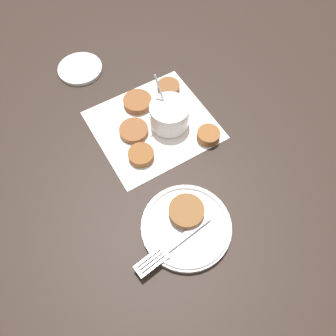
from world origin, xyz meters
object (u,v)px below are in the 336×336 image
extra_saucer (80,69)px  serving_plate (186,226)px  sauce_bowl (169,116)px  fork (166,250)px  fritter_on_plate (186,211)px

extra_saucer → serving_plate: bearing=95.5°
extra_saucer → sauce_bowl: bearing=116.9°
extra_saucer → fork: bearing=89.1°
serving_plate → extra_saucer: 0.55m
sauce_bowl → fork: sauce_bowl is taller
fritter_on_plate → extra_saucer: fritter_on_plate is taller
fritter_on_plate → serving_plate: bearing=64.4°
fritter_on_plate → fork: (0.07, 0.05, -0.01)m
serving_plate → fritter_on_plate: 0.03m
sauce_bowl → fritter_on_plate: bearing=72.0°
sauce_bowl → fritter_on_plate: sauce_bowl is taller
serving_plate → fritter_on_plate: (-0.01, -0.02, 0.02)m
serving_plate → fork: bearing=25.9°
serving_plate → extra_saucer: serving_plate is taller
sauce_bowl → fork: (0.15, 0.29, -0.01)m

